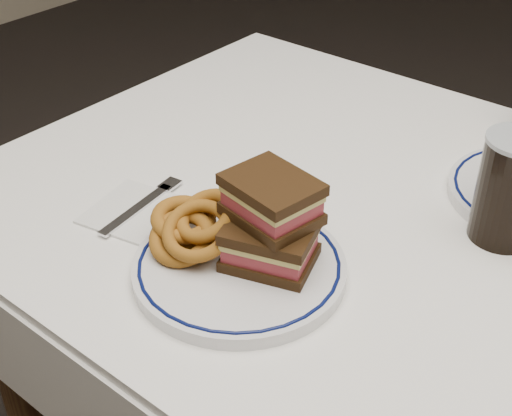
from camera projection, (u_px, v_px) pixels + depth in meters
The scene contains 6 objects.
dining_table at pixel (407, 290), 1.02m from camera, with size 1.27×0.87×0.75m.
main_plate at pixel (239, 267), 0.88m from camera, with size 0.26×0.26×0.02m.
reuben_sandwich at pixel (271, 222), 0.85m from camera, with size 0.13×0.12×0.11m.
onion_rings_main at pixel (191, 227), 0.88m from camera, with size 0.13×0.11×0.09m.
ketchup_ramekin at pixel (255, 215), 0.93m from camera, with size 0.05×0.05×0.03m.
napkin_fork at pixel (138, 210), 0.99m from camera, with size 0.14×0.16×0.01m.
Camera 1 is at (0.32, -0.73, 1.32)m, focal length 50.00 mm.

